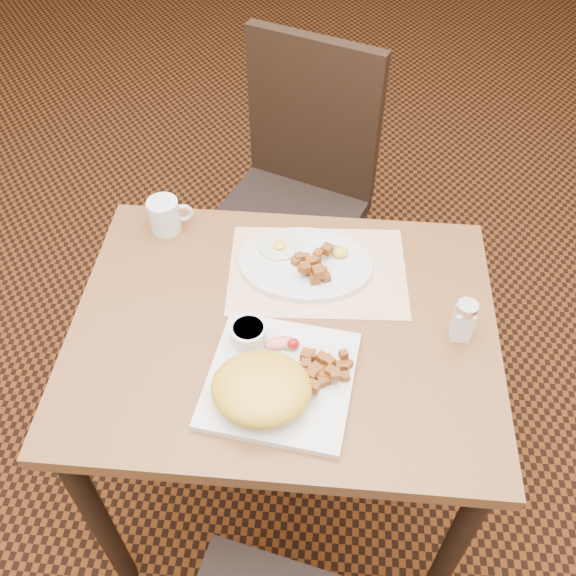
# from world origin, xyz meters

# --- Properties ---
(ground) EXTENTS (8.00, 8.00, 0.00)m
(ground) POSITION_xyz_m (0.00, 0.00, 0.00)
(ground) COLOR black
(ground) RESTS_ON ground
(table) EXTENTS (0.90, 0.70, 0.75)m
(table) POSITION_xyz_m (0.00, 0.00, 0.64)
(table) COLOR brown
(table) RESTS_ON ground
(chair_far) EXTENTS (0.55, 0.55, 0.97)m
(chair_far) POSITION_xyz_m (-0.03, 0.72, 0.54)
(chair_far) COLOR black
(chair_far) RESTS_ON ground
(placemat) EXTENTS (0.42, 0.30, 0.00)m
(placemat) POSITION_xyz_m (0.06, 0.16, 0.75)
(placemat) COLOR white
(placemat) RESTS_ON table
(plate_square) EXTENTS (0.31, 0.31, 0.02)m
(plate_square) POSITION_xyz_m (0.01, -0.14, 0.76)
(plate_square) COLOR silver
(plate_square) RESTS_ON table
(plate_oval) EXTENTS (0.31, 0.23, 0.02)m
(plate_oval) POSITION_xyz_m (0.03, 0.17, 0.76)
(plate_oval) COLOR silver
(plate_oval) RESTS_ON placemat
(hollandaise_mound) EXTENTS (0.19, 0.17, 0.07)m
(hollandaise_mound) POSITION_xyz_m (-0.03, -0.19, 0.80)
(hollandaise_mound) COLOR gold
(hollandaise_mound) RESTS_ON plate_square
(ramekin) EXTENTS (0.08, 0.08, 0.04)m
(ramekin) POSITION_xyz_m (-0.07, -0.06, 0.79)
(ramekin) COLOR silver
(ramekin) RESTS_ON plate_square
(garnish_sq) EXTENTS (0.08, 0.05, 0.03)m
(garnish_sq) POSITION_xyz_m (0.01, -0.07, 0.78)
(garnish_sq) COLOR #387223
(garnish_sq) RESTS_ON plate_square
(fried_egg) EXTENTS (0.10, 0.10, 0.02)m
(fried_egg) POSITION_xyz_m (-0.03, 0.22, 0.77)
(fried_egg) COLOR white
(fried_egg) RESTS_ON plate_oval
(garnish_ov) EXTENTS (0.05, 0.05, 0.02)m
(garnish_ov) POSITION_xyz_m (0.11, 0.20, 0.78)
(garnish_ov) COLOR #387223
(garnish_ov) RESTS_ON plate_oval
(salt_shaker) EXTENTS (0.04, 0.04, 0.10)m
(salt_shaker) POSITION_xyz_m (0.37, 0.00, 0.80)
(salt_shaker) COLOR white
(salt_shaker) RESTS_ON table
(coffee_mug) EXTENTS (0.11, 0.07, 0.08)m
(coffee_mug) POSITION_xyz_m (-0.31, 0.27, 0.79)
(coffee_mug) COLOR silver
(coffee_mug) RESTS_ON table
(home_fries_sq) EXTENTS (0.12, 0.11, 0.04)m
(home_fries_sq) POSITION_xyz_m (0.08, -0.13, 0.78)
(home_fries_sq) COLOR brown
(home_fries_sq) RESTS_ON plate_square
(home_fries_ov) EXTENTS (0.10, 0.11, 0.04)m
(home_fries_ov) POSITION_xyz_m (0.05, 0.15, 0.79)
(home_fries_ov) COLOR brown
(home_fries_ov) RESTS_ON plate_oval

